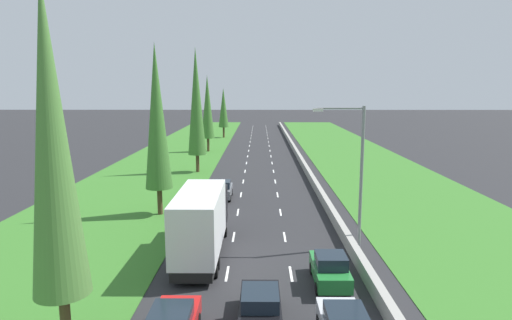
% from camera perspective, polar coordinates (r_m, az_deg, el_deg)
% --- Properties ---
extents(ground_plane, '(300.00, 300.00, 0.00)m').
position_cam_1_polar(ground_plane, '(62.29, 0.43, 0.06)').
color(ground_plane, '#28282B').
rests_on(ground_plane, ground).
extents(grass_verge_left, '(14.00, 140.00, 0.04)m').
position_cam_1_polar(grass_verge_left, '(63.56, -11.04, 0.09)').
color(grass_verge_left, '#387528').
rests_on(grass_verge_left, ground).
extents(grass_verge_right, '(14.00, 140.00, 0.04)m').
position_cam_1_polar(grass_verge_right, '(63.92, 13.41, 0.06)').
color(grass_verge_right, '#387528').
rests_on(grass_verge_right, ground).
extents(median_barrier, '(0.44, 120.00, 0.85)m').
position_cam_1_polar(median_barrier, '(62.49, 5.67, 0.44)').
color(median_barrier, '#9E9B93').
rests_on(median_barrier, ground).
extents(lane_markings, '(3.64, 116.00, 0.01)m').
position_cam_1_polar(lane_markings, '(62.29, 0.43, 0.07)').
color(lane_markings, white).
rests_on(lane_markings, ground).
extents(white_box_truck_left_lane, '(2.46, 9.40, 4.18)m').
position_cam_1_polar(white_box_truck_left_lane, '(26.47, -7.13, -7.97)').
color(white_box_truck_left_lane, black).
rests_on(white_box_truck_left_lane, ground).
extents(white_hatchback_left_lane, '(1.74, 3.90, 1.72)m').
position_cam_1_polar(white_hatchback_left_lane, '(34.63, -5.74, -6.10)').
color(white_hatchback_left_lane, white).
rests_on(white_hatchback_left_lane, ground).
extents(grey_hatchback_left_lane, '(1.74, 3.90, 1.72)m').
position_cam_1_polar(grey_hatchback_left_lane, '(40.20, -4.46, -3.91)').
color(grey_hatchback_left_lane, slate).
rests_on(grey_hatchback_left_lane, ground).
extents(green_hatchback_right_lane, '(1.74, 3.90, 1.72)m').
position_cam_1_polar(green_hatchback_right_lane, '(23.39, 9.67, -13.93)').
color(green_hatchback_right_lane, '#237A33').
rests_on(green_hatchback_right_lane, ground).
extents(black_sedan_centre_lane, '(1.82, 4.50, 1.64)m').
position_cam_1_polar(black_sedan_centre_lane, '(19.51, 0.55, -18.83)').
color(black_sedan_centre_lane, black).
rests_on(black_sedan_centre_lane, ground).
extents(poplar_tree_nearest, '(2.15, 2.15, 14.12)m').
position_cam_1_polar(poplar_tree_nearest, '(17.58, -25.21, 2.21)').
color(poplar_tree_nearest, '#4C3823').
rests_on(poplar_tree_nearest, ground).
extents(poplar_tree_second, '(2.14, 2.14, 13.57)m').
position_cam_1_polar(poplar_tree_second, '(34.82, -12.88, 5.49)').
color(poplar_tree_second, '#4C3823').
rests_on(poplar_tree_second, ground).
extents(poplar_tree_third, '(2.17, 2.17, 14.90)m').
position_cam_1_polar(poplar_tree_third, '(52.45, -7.84, 7.57)').
color(poplar_tree_third, '#4C3823').
rests_on(poplar_tree_third, ground).
extents(poplar_tree_fourth, '(2.10, 2.10, 12.18)m').
position_cam_1_polar(poplar_tree_fourth, '(70.05, -6.38, 6.91)').
color(poplar_tree_fourth, '#4C3823').
rests_on(poplar_tree_fourth, ground).
extents(poplar_tree_fifth, '(2.06, 2.06, 10.25)m').
position_cam_1_polar(poplar_tree_fifth, '(90.16, -4.29, 6.85)').
color(poplar_tree_fifth, '#4C3823').
rests_on(poplar_tree_fifth, ground).
extents(street_light_mast, '(3.20, 0.28, 9.00)m').
position_cam_1_polar(street_light_mast, '(27.69, 13.01, -0.88)').
color(street_light_mast, gray).
rests_on(street_light_mast, ground).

